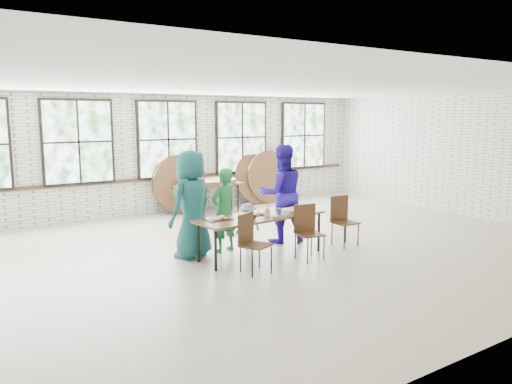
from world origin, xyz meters
TOP-DOWN VIEW (x-y plane):
  - room at (0.00, 4.44)m, footprint 12.00×12.00m
  - dining_table at (-0.31, -0.23)m, footprint 2.46×0.99m
  - chair_near_left at (-0.95, -0.87)m, footprint 0.55×0.54m
  - chair_near_right at (0.29, -0.77)m, footprint 0.48×0.47m
  - chair_spare at (1.45, -0.42)m, footprint 0.44×0.43m
  - adult_teal at (-1.34, 0.42)m, footprint 1.09×0.92m
  - adult_green at (-0.69, 0.42)m, footprint 0.64×0.50m
  - toddler at (-0.17, 0.42)m, footprint 0.58×0.37m
  - adult_blue at (0.62, 0.42)m, footprint 1.10×0.97m
  - storage_table at (0.83, 3.95)m, footprint 1.81×0.78m
  - tabletop_clutter at (-0.19, -0.24)m, footprint 2.04×0.63m
  - round_tops_stacked at (0.83, 3.95)m, footprint 1.50×1.50m
  - round_tops_leaning at (1.52, 4.23)m, footprint 4.27×0.43m

SIDE VIEW (x-z plane):
  - toddler at x=-0.17m, z-range 0.00..0.85m
  - chair_near_left at x=-0.95m, z-range 0.08..1.03m
  - chair_near_right at x=0.29m, z-range 0.08..1.03m
  - chair_spare at x=1.45m, z-range 0.08..1.03m
  - storage_table at x=0.83m, z-range 0.32..1.06m
  - dining_table at x=-0.31m, z-range 0.32..1.06m
  - round_tops_leaning at x=1.52m, z-range -0.01..1.48m
  - tabletop_clutter at x=-0.19m, z-range 0.71..0.82m
  - adult_green at x=-0.69m, z-range 0.00..1.54m
  - round_tops_stacked at x=0.83m, z-range 0.74..0.87m
  - adult_teal at x=-1.34m, z-range 0.00..1.89m
  - adult_blue at x=0.62m, z-range 0.00..1.92m
  - room at x=0.00m, z-range -4.17..7.83m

